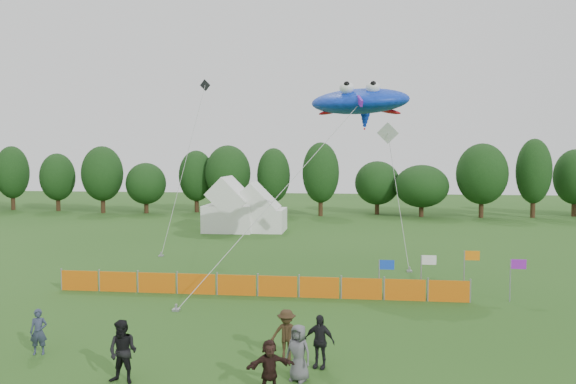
# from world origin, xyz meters

# --- Properties ---
(ground) EXTENTS (160.00, 160.00, 0.00)m
(ground) POSITION_xyz_m (0.00, 0.00, 0.00)
(ground) COLOR #234C16
(ground) RESTS_ON ground
(treeline) EXTENTS (104.57, 8.78, 8.36)m
(treeline) POSITION_xyz_m (1.61, 44.93, 4.18)
(treeline) COLOR #382314
(treeline) RESTS_ON ground
(tent_left) EXTENTS (4.37, 4.37, 3.86)m
(tent_left) POSITION_xyz_m (-8.19, 30.88, 1.95)
(tent_left) COLOR white
(tent_left) RESTS_ON ground
(tent_right) EXTENTS (4.65, 3.72, 3.28)m
(tent_right) POSITION_xyz_m (-5.63, 31.06, 1.66)
(tent_right) COLOR white
(tent_right) RESTS_ON ground
(barrier_fence) EXTENTS (19.90, 0.06, 1.00)m
(barrier_fence) POSITION_xyz_m (-1.81, 8.47, 0.50)
(barrier_fence) COLOR #CF5D0B
(barrier_fence) RESTS_ON ground
(flag_row) EXTENTS (6.73, 0.67, 2.27)m
(flag_row) POSITION_xyz_m (7.20, 9.02, 1.39)
(flag_row) COLOR gray
(flag_row) RESTS_ON ground
(spectator_a) EXTENTS (0.64, 0.50, 1.56)m
(spectator_a) POSITION_xyz_m (-7.80, -0.20, 0.78)
(spectator_a) COLOR #2B3349
(spectator_a) RESTS_ON ground
(spectator_b) EXTENTS (0.99, 0.82, 1.89)m
(spectator_b) POSITION_xyz_m (-3.96, -2.15, 0.95)
(spectator_b) COLOR black
(spectator_b) RESTS_ON ground
(spectator_c) EXTENTS (1.12, 0.68, 1.68)m
(spectator_c) POSITION_xyz_m (0.63, 0.36, 0.84)
(spectator_c) COLOR #322314
(spectator_c) RESTS_ON ground
(spectator_d) EXTENTS (1.08, 0.68, 1.72)m
(spectator_d) POSITION_xyz_m (1.77, -0.23, 0.86)
(spectator_d) COLOR black
(spectator_d) RESTS_ON ground
(spectator_e) EXTENTS (0.98, 0.84, 1.71)m
(spectator_e) POSITION_xyz_m (1.21, -1.34, 0.85)
(spectator_e) COLOR #535258
(spectator_e) RESTS_ON ground
(spectator_f) EXTENTS (1.48, 0.97, 1.53)m
(spectator_f) POSITION_xyz_m (0.47, -2.27, 0.76)
(spectator_f) COLOR black
(spectator_f) RESTS_ON ground
(stingray_kite) EXTENTS (11.55, 17.80, 10.94)m
(stingray_kite) POSITION_xyz_m (3.09, 15.80, 9.86)
(stingray_kite) COLOR blue
(stingray_kite) RESTS_ON ground
(small_kite_white) EXTENTS (1.94, 4.75, 8.91)m
(small_kite_white) POSITION_xyz_m (5.16, 18.42, 6.37)
(small_kite_white) COLOR silver
(small_kite_white) RESTS_ON ground
(small_kite_dark) EXTENTS (2.18, 5.90, 12.42)m
(small_kite_dark) POSITION_xyz_m (-9.06, 21.32, 7.09)
(small_kite_dark) COLOR black
(small_kite_dark) RESTS_ON ground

